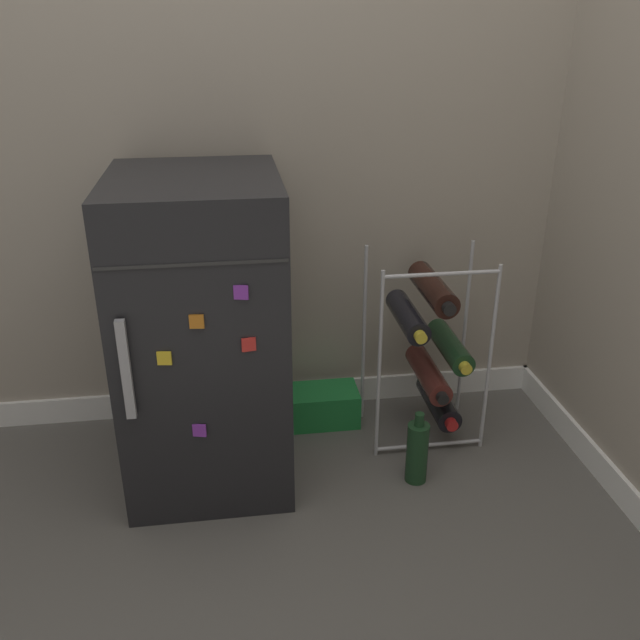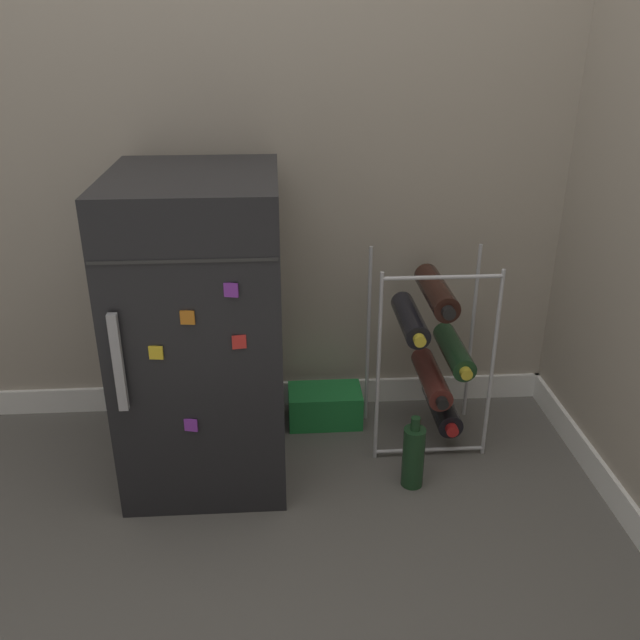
{
  "view_description": "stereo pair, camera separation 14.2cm",
  "coord_description": "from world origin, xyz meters",
  "px_view_note": "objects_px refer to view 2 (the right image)",
  "views": [
    {
      "loc": [
        -0.24,
        -1.42,
        1.3
      ],
      "look_at": [
        0.02,
        0.43,
        0.46
      ],
      "focal_mm": 38.0,
      "sensor_mm": 36.0,
      "label": 1
    },
    {
      "loc": [
        -0.1,
        -1.43,
        1.3
      ],
      "look_at": [
        0.02,
        0.43,
        0.46
      ],
      "focal_mm": 38.0,
      "sensor_mm": 36.0,
      "label": 2
    }
  ],
  "objects_px": {
    "mini_fridge": "(203,330)",
    "loose_bottle_floor": "(413,456)",
    "soda_box": "(325,406)",
    "wine_rack": "(435,350)"
  },
  "relations": [
    {
      "from": "mini_fridge",
      "to": "loose_bottle_floor",
      "type": "distance_m",
      "value": 0.73
    },
    {
      "from": "soda_box",
      "to": "wine_rack",
      "type": "bearing_deg",
      "value": -17.93
    },
    {
      "from": "wine_rack",
      "to": "soda_box",
      "type": "distance_m",
      "value": 0.45
    },
    {
      "from": "mini_fridge",
      "to": "wine_rack",
      "type": "xyz_separation_m",
      "value": [
        0.72,
        0.09,
        -0.14
      ]
    },
    {
      "from": "wine_rack",
      "to": "soda_box",
      "type": "xyz_separation_m",
      "value": [
        -0.34,
        0.11,
        -0.26
      ]
    },
    {
      "from": "mini_fridge",
      "to": "loose_bottle_floor",
      "type": "bearing_deg",
      "value": -15.41
    },
    {
      "from": "wine_rack",
      "to": "loose_bottle_floor",
      "type": "distance_m",
      "value": 0.35
    },
    {
      "from": "wine_rack",
      "to": "soda_box",
      "type": "height_order",
      "value": "wine_rack"
    },
    {
      "from": "wine_rack",
      "to": "soda_box",
      "type": "bearing_deg",
      "value": 162.07
    },
    {
      "from": "mini_fridge",
      "to": "wine_rack",
      "type": "distance_m",
      "value": 0.74
    }
  ]
}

